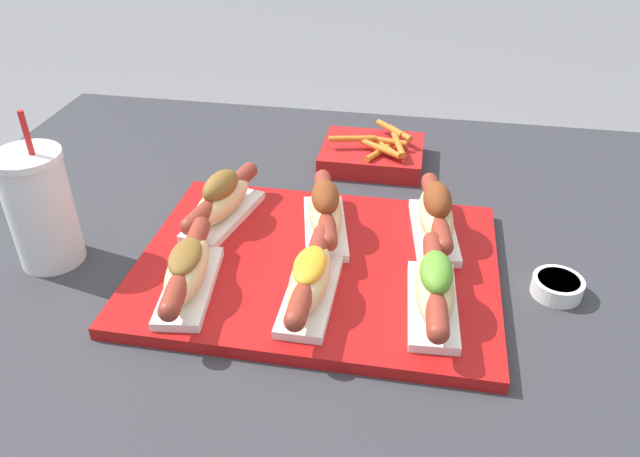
{
  "coord_description": "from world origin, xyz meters",
  "views": [
    {
      "loc": [
        0.17,
        -0.66,
        1.23
      ],
      "look_at": [
        0.04,
        0.04,
        0.76
      ],
      "focal_mm": 35.0,
      "sensor_mm": 36.0,
      "label": 1
    }
  ],
  "objects_px": {
    "hot_dog_4": "(325,211)",
    "fries_basket": "(373,154)",
    "serving_tray": "(317,265)",
    "sauce_bowl": "(557,286)",
    "hot_dog_5": "(436,214)",
    "hot_dog_1": "(310,279)",
    "hot_dog_0": "(187,270)",
    "drink_cup": "(40,209)",
    "hot_dog_2": "(434,287)",
    "hot_dog_3": "(222,200)"
  },
  "relations": [
    {
      "from": "hot_dog_4",
      "to": "hot_dog_5",
      "type": "height_order",
      "value": "hot_dog_5"
    },
    {
      "from": "hot_dog_2",
      "to": "sauce_bowl",
      "type": "distance_m",
      "value": 0.19
    },
    {
      "from": "hot_dog_0",
      "to": "hot_dog_2",
      "type": "bearing_deg",
      "value": 3.36
    },
    {
      "from": "hot_dog_0",
      "to": "hot_dog_1",
      "type": "distance_m",
      "value": 0.16
    },
    {
      "from": "serving_tray",
      "to": "hot_dog_4",
      "type": "bearing_deg",
      "value": 91.59
    },
    {
      "from": "hot_dog_0",
      "to": "hot_dog_3",
      "type": "bearing_deg",
      "value": 92.86
    },
    {
      "from": "hot_dog_0",
      "to": "hot_dog_4",
      "type": "height_order",
      "value": "hot_dog_4"
    },
    {
      "from": "serving_tray",
      "to": "hot_dog_5",
      "type": "xyz_separation_m",
      "value": [
        0.16,
        0.09,
        0.04
      ]
    },
    {
      "from": "hot_dog_5",
      "to": "hot_dog_1",
      "type": "bearing_deg",
      "value": -130.64
    },
    {
      "from": "hot_dog_0",
      "to": "hot_dog_4",
      "type": "distance_m",
      "value": 0.23
    },
    {
      "from": "serving_tray",
      "to": "hot_dog_2",
      "type": "distance_m",
      "value": 0.18
    },
    {
      "from": "hot_dog_0",
      "to": "serving_tray",
      "type": "bearing_deg",
      "value": 31.57
    },
    {
      "from": "fries_basket",
      "to": "serving_tray",
      "type": "bearing_deg",
      "value": -96.91
    },
    {
      "from": "hot_dog_0",
      "to": "sauce_bowl",
      "type": "relative_size",
      "value": 3.04
    },
    {
      "from": "hot_dog_4",
      "to": "hot_dog_5",
      "type": "distance_m",
      "value": 0.16
    },
    {
      "from": "hot_dog_0",
      "to": "sauce_bowl",
      "type": "bearing_deg",
      "value": 11.85
    },
    {
      "from": "hot_dog_0",
      "to": "fries_basket",
      "type": "height_order",
      "value": "hot_dog_0"
    },
    {
      "from": "sauce_bowl",
      "to": "drink_cup",
      "type": "height_order",
      "value": "drink_cup"
    },
    {
      "from": "hot_dog_2",
      "to": "drink_cup",
      "type": "relative_size",
      "value": 0.9
    },
    {
      "from": "hot_dog_3",
      "to": "hot_dog_5",
      "type": "bearing_deg",
      "value": 2.48
    },
    {
      "from": "hot_dog_0",
      "to": "hot_dog_1",
      "type": "xyz_separation_m",
      "value": [
        0.16,
        0.01,
        -0.0
      ]
    },
    {
      "from": "serving_tray",
      "to": "sauce_bowl",
      "type": "height_order",
      "value": "sauce_bowl"
    },
    {
      "from": "serving_tray",
      "to": "sauce_bowl",
      "type": "bearing_deg",
      "value": 1.12
    },
    {
      "from": "hot_dog_2",
      "to": "hot_dog_5",
      "type": "height_order",
      "value": "hot_dog_5"
    },
    {
      "from": "hot_dog_5",
      "to": "sauce_bowl",
      "type": "distance_m",
      "value": 0.19
    },
    {
      "from": "hot_dog_0",
      "to": "sauce_bowl",
      "type": "height_order",
      "value": "hot_dog_0"
    },
    {
      "from": "hot_dog_0",
      "to": "hot_dog_2",
      "type": "relative_size",
      "value": 0.99
    },
    {
      "from": "sauce_bowl",
      "to": "drink_cup",
      "type": "relative_size",
      "value": 0.29
    },
    {
      "from": "hot_dog_2",
      "to": "hot_dog_4",
      "type": "relative_size",
      "value": 1.02
    },
    {
      "from": "hot_dog_0",
      "to": "hot_dog_4",
      "type": "relative_size",
      "value": 1.01
    },
    {
      "from": "hot_dog_3",
      "to": "drink_cup",
      "type": "bearing_deg",
      "value": -151.61
    },
    {
      "from": "hot_dog_0",
      "to": "drink_cup",
      "type": "xyz_separation_m",
      "value": [
        -0.23,
        0.05,
        0.03
      ]
    },
    {
      "from": "hot_dog_2",
      "to": "drink_cup",
      "type": "xyz_separation_m",
      "value": [
        -0.54,
        0.04,
        0.03
      ]
    },
    {
      "from": "serving_tray",
      "to": "hot_dog_1",
      "type": "relative_size",
      "value": 2.41
    },
    {
      "from": "sauce_bowl",
      "to": "hot_dog_5",
      "type": "bearing_deg",
      "value": 152.5
    },
    {
      "from": "sauce_bowl",
      "to": "hot_dog_3",
      "type": "bearing_deg",
      "value": 171.46
    },
    {
      "from": "hot_dog_1",
      "to": "serving_tray",
      "type": "bearing_deg",
      "value": 94.0
    },
    {
      "from": "serving_tray",
      "to": "drink_cup",
      "type": "bearing_deg",
      "value": -174.09
    },
    {
      "from": "hot_dog_4",
      "to": "drink_cup",
      "type": "relative_size",
      "value": 0.88
    },
    {
      "from": "hot_dog_1",
      "to": "hot_dog_4",
      "type": "distance_m",
      "value": 0.16
    },
    {
      "from": "hot_dog_4",
      "to": "fries_basket",
      "type": "bearing_deg",
      "value": 80.73
    },
    {
      "from": "hot_dog_2",
      "to": "drink_cup",
      "type": "distance_m",
      "value": 0.54
    },
    {
      "from": "hot_dog_1",
      "to": "fries_basket",
      "type": "bearing_deg",
      "value": 85.23
    },
    {
      "from": "sauce_bowl",
      "to": "hot_dog_1",
      "type": "bearing_deg",
      "value": -164.19
    },
    {
      "from": "hot_dog_0",
      "to": "hot_dog_5",
      "type": "xyz_separation_m",
      "value": [
        0.31,
        0.19,
        0.0
      ]
    },
    {
      "from": "hot_dog_4",
      "to": "sauce_bowl",
      "type": "bearing_deg",
      "value": -11.9
    },
    {
      "from": "hot_dog_1",
      "to": "hot_dog_3",
      "type": "xyz_separation_m",
      "value": [
        -0.17,
        0.16,
        0.0
      ]
    },
    {
      "from": "sauce_bowl",
      "to": "fries_basket",
      "type": "xyz_separation_m",
      "value": [
        -0.28,
        0.33,
        0.01
      ]
    },
    {
      "from": "drink_cup",
      "to": "serving_tray",
      "type": "bearing_deg",
      "value": 5.91
    },
    {
      "from": "hot_dog_2",
      "to": "hot_dog_4",
      "type": "bearing_deg",
      "value": 137.17
    }
  ]
}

